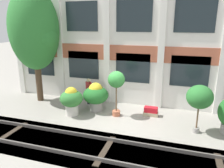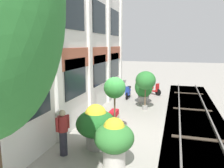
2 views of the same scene
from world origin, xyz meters
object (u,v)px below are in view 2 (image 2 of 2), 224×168
at_px(scooter_near_curb, 128,92).
at_px(potted_plant_tall_urn, 146,81).
at_px(potted_plant_terracotta_small, 115,91).
at_px(potted_plant_stone_basin, 96,124).
at_px(potted_plant_glazed_jar, 114,139).
at_px(potted_plant_ribbed_drum, 144,88).
at_px(potted_plant_square_trough, 114,115).
at_px(scooter_second_parked, 153,89).
at_px(resident_by_doorway, 63,131).

bearing_deg(scooter_near_curb, potted_plant_tall_urn, 29.83).
height_order(potted_plant_terracotta_small, potted_plant_stone_basin, potted_plant_terracotta_small).
bearing_deg(potted_plant_glazed_jar, potted_plant_tall_urn, -0.61).
bearing_deg(potted_plant_terracotta_small, potted_plant_stone_basin, 165.58).
bearing_deg(scooter_near_curb, potted_plant_terracotta_small, 5.46).
bearing_deg(potted_plant_terracotta_small, potted_plant_ribbed_drum, -4.34).
distance_m(potted_plant_square_trough, potted_plant_stone_basin, 3.14).
xyz_separation_m(potted_plant_ribbed_drum, potted_plant_stone_basin, (-6.65, 0.74, -0.04)).
xyz_separation_m(potted_plant_tall_urn, scooter_near_curb, (2.46, 1.51, -1.23)).
bearing_deg(scooter_second_parked, scooter_near_curb, -99.61).
bearing_deg(potted_plant_tall_urn, potted_plant_ribbed_drum, 11.83).
bearing_deg(resident_by_doorway, potted_plant_glazed_jar, 20.29).
distance_m(potted_plant_square_trough, potted_plant_tall_urn, 2.92).
bearing_deg(potted_plant_ribbed_drum, potted_plant_stone_basin, 173.67).
relative_size(potted_plant_square_trough, scooter_near_curb, 0.57).
bearing_deg(scooter_near_curb, resident_by_doorway, -4.35).
distance_m(potted_plant_ribbed_drum, scooter_second_parked, 2.72).
relative_size(scooter_near_curb, resident_by_doorway, 0.87).
distance_m(potted_plant_glazed_jar, scooter_near_curb, 8.86).
bearing_deg(potted_plant_square_trough, scooter_near_curb, 3.30).
height_order(potted_plant_stone_basin, scooter_near_curb, potted_plant_stone_basin).
bearing_deg(potted_plant_terracotta_small, scooter_near_curb, 7.21).
height_order(potted_plant_terracotta_small, resident_by_doorway, potted_plant_terracotta_small).
relative_size(potted_plant_tall_urn, potted_plant_stone_basin, 1.37).
bearing_deg(potted_plant_square_trough, potted_plant_terracotta_small, -162.86).
bearing_deg(potted_plant_ribbed_drum, scooter_near_curb, 48.69).
bearing_deg(potted_plant_glazed_jar, potted_plant_square_trough, 16.14).
xyz_separation_m(potted_plant_glazed_jar, scooter_near_curb, (8.73, 1.44, -0.45)).
bearing_deg(potted_plant_stone_basin, potted_plant_ribbed_drum, -6.33).
distance_m(potted_plant_tall_urn, resident_by_doorway, 6.41).
height_order(potted_plant_square_trough, scooter_second_parked, scooter_second_parked).
xyz_separation_m(potted_plant_ribbed_drum, scooter_near_curb, (1.07, 1.22, -0.51)).
relative_size(potted_plant_glazed_jar, potted_plant_square_trough, 1.98).
xyz_separation_m(potted_plant_glazed_jar, potted_plant_square_trough, (4.06, 1.17, -0.66)).
bearing_deg(scooter_near_curb, potted_plant_ribbed_drum, 46.94).
xyz_separation_m(potted_plant_tall_urn, scooter_second_parked, (4.04, -0.01, -1.23)).
xyz_separation_m(potted_plant_glazed_jar, scooter_second_parked, (10.31, -0.08, -0.45)).
distance_m(scooter_second_parked, resident_by_doorway, 10.30).
bearing_deg(resident_by_doorway, potted_plant_tall_urn, 99.26).
height_order(potted_plant_terracotta_small, potted_plant_glazed_jar, potted_plant_terracotta_small).
xyz_separation_m(potted_plant_stone_basin, scooter_near_curb, (7.73, 0.48, -0.47)).
bearing_deg(resident_by_doorway, potted_plant_terracotta_small, 86.75).
height_order(scooter_second_parked, resident_by_doorway, resident_by_doorway).
bearing_deg(potted_plant_terracotta_small, potted_plant_glazed_jar, -164.63).
bearing_deg(potted_plant_square_trough, potted_plant_glazed_jar, -163.86).
xyz_separation_m(scooter_near_curb, scooter_second_parked, (1.58, -1.52, 0.00)).
xyz_separation_m(potted_plant_glazed_jar, potted_plant_stone_basin, (1.00, 0.96, 0.02)).
relative_size(potted_plant_square_trough, potted_plant_tall_urn, 0.35).
distance_m(potted_plant_stone_basin, scooter_second_parked, 9.38).
distance_m(potted_plant_ribbed_drum, potted_plant_glazed_jar, 7.66).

